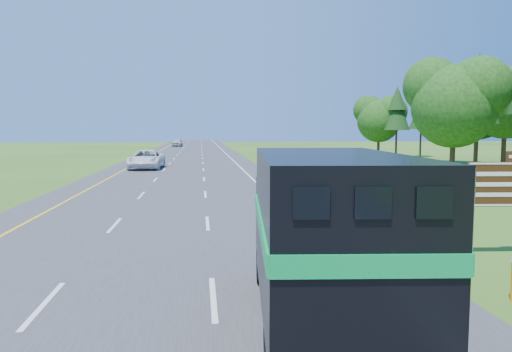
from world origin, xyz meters
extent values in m
cube|color=#38383A|center=(0.00, 50.00, 0.02)|extent=(15.00, 260.00, 0.04)
cube|color=yellow|center=(-5.50, 50.00, 0.04)|extent=(0.15, 260.00, 0.01)
cube|color=white|center=(5.50, 50.00, 0.04)|extent=(0.15, 260.00, 0.01)
cylinder|color=black|center=(3.10, 12.05, 0.56)|extent=(0.42, 1.07, 1.04)
cylinder|color=black|center=(5.08, 11.88, 0.56)|extent=(0.42, 1.07, 1.04)
cylinder|color=black|center=(2.71, 7.53, 0.56)|extent=(0.42, 1.07, 1.04)
cylinder|color=black|center=(4.69, 7.36, 0.56)|extent=(0.42, 1.07, 1.04)
cube|color=black|center=(3.83, 8.95, 0.67)|extent=(2.91, 7.73, 0.26)
cube|color=black|center=(4.08, 11.87, 1.70)|extent=(2.45, 1.89, 1.80)
cube|color=black|center=(4.15, 12.74, 2.18)|extent=(2.08, 0.23, 0.57)
cube|color=black|center=(3.77, 8.29, 2.11)|extent=(2.82, 5.67, 2.60)
cube|color=#089C43|center=(3.54, 5.54, 2.24)|extent=(2.36, 0.24, 0.28)
cube|color=#089C43|center=(2.58, 8.39, 2.24)|extent=(0.51, 5.47, 0.28)
cube|color=#089C43|center=(4.97, 8.19, 2.24)|extent=(0.51, 5.47, 0.28)
cube|color=black|center=(2.83, 5.60, 2.98)|extent=(0.43, 0.07, 0.38)
cube|color=black|center=(3.54, 5.54, 2.98)|extent=(0.43, 0.07, 0.38)
cube|color=black|center=(4.24, 5.48, 2.98)|extent=(0.43, 0.07, 0.38)
imported|color=white|center=(-3.60, 48.59, 0.94)|extent=(3.26, 6.61, 1.80)
imported|color=#AFB0B6|center=(-3.45, 109.88, 0.91)|extent=(2.47, 5.27, 1.74)
cylinder|color=gray|center=(9.68, 14.04, 1.34)|extent=(0.09, 0.09, 2.67)
cube|color=#3D200D|center=(10.39, 13.98, 2.18)|extent=(1.87, 0.20, 1.34)
cube|color=white|center=(10.39, 13.95, 2.18)|extent=(1.78, 0.15, 1.28)
camera|label=1|loc=(1.58, 0.07, 3.82)|focal=35.00mm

